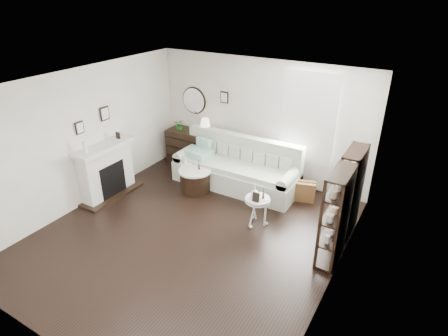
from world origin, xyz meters
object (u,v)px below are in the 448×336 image
Objects in this scene: sofa at (237,170)px; dresser at (193,148)px; pedestal_table at (258,200)px; drum_table at (195,180)px.

sofa reaches higher than dresser.
dresser is 2.96m from pedestal_table.
dresser is at bearing 165.16° from sofa.
pedestal_table is (2.52, -1.56, 0.08)m from dresser.
dresser is (-1.45, 0.38, 0.07)m from sofa.
dresser is 2.29× the size of pedestal_table.
drum_table is at bearing 164.32° from pedestal_table.
pedestal_table is at bearing -47.60° from sofa.
sofa reaches higher than pedestal_table.
sofa reaches higher than drum_table.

